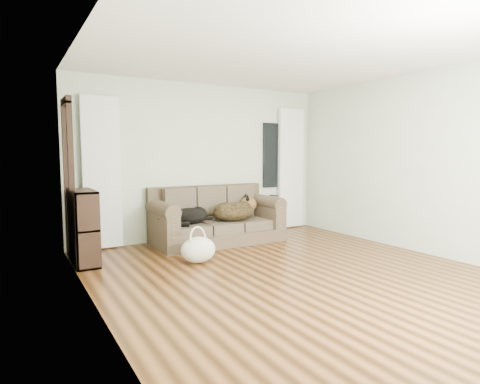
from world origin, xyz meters
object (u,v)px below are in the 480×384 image
sofa (218,215)px  bookshelf (83,226)px  tote_bag (198,251)px  dog_shepherd (235,212)px  dog_black_lab (187,216)px

sofa → bookshelf: bearing=-173.6°
sofa → tote_bag: bearing=-129.1°
tote_bag → bookshelf: size_ratio=0.49×
dog_shepherd → tote_bag: (-1.07, -0.89, -0.33)m
dog_shepherd → bookshelf: size_ratio=0.78×
tote_bag → dog_shepherd: bearing=39.8°
sofa → dog_black_lab: bearing=-178.7°
sofa → dog_shepherd: size_ratio=2.74×
tote_bag → dog_black_lab: bearing=75.6°
dog_black_lab → dog_shepherd: dog_shepherd is taller
sofa → dog_black_lab: sofa is taller
dog_shepherd → tote_bag: 1.43m
sofa → bookshelf: (-2.08, -0.23, 0.05)m
sofa → bookshelf: size_ratio=2.12×
sofa → tote_bag: (-0.78, -0.96, -0.29)m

